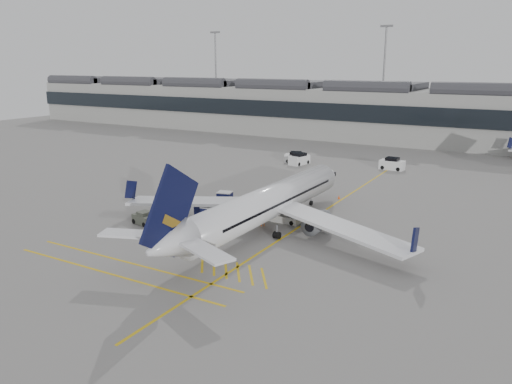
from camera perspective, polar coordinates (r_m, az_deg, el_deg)
The scene contains 18 objects.
ground at distance 52.21m, azimuth -7.88°, elevation -4.04°, with size 220.00×220.00×0.00m, color gray.
terminal at distance 115.47m, azimuth 14.61°, elevation 8.89°, with size 200.00×20.45×12.40m.
light_masts at distance 129.05m, azimuth 15.86°, elevation 13.07°, with size 113.00×0.60×25.45m.
apron_markings at distance 55.59m, azimuth 6.74°, elevation -2.84°, with size 0.25×60.00×0.01m, color gold.
airliner_main at distance 50.11m, azimuth 1.11°, elevation -1.41°, with size 32.09×35.08×9.32m.
belt_loader at distance 53.73m, azimuth 2.93°, elevation -2.71°, with size 5.01×1.82×2.04m.
baggage_cart_a at distance 54.68m, azimuth 0.49°, elevation -1.90°, with size 2.14×1.90×1.94m.
baggage_cart_b at distance 58.77m, azimuth -3.58°, elevation -0.80°, with size 2.06×1.82×1.86m.
baggage_cart_c at distance 52.96m, azimuth -5.26°, elevation -2.57°, with size 1.81×1.51×1.84m.
baggage_cart_d at distance 55.69m, azimuth -6.15°, elevation -1.80°, with size 1.87×1.64×1.73m.
ramp_agent_a at distance 51.97m, azimuth 0.79°, elevation -2.99°, with size 0.63×0.41×1.72m, color orange.
ramp_agent_b at distance 56.24m, azimuth -0.36°, elevation -1.56°, with size 0.89×0.69×1.83m, color #EE520C.
pushback_tug at distance 53.89m, azimuth -12.64°, elevation -2.98°, with size 2.73×1.98×1.39m.
safety_cone_nose at distance 63.29m, azimuth 9.46°, elevation -0.58°, with size 0.33×0.33×0.45m, color #F24C0A.
safety_cone_engine at distance 52.70m, azimuth 9.02°, elevation -3.61°, with size 0.37×0.37×0.52m, color #F24C0A.
service_van_left at distance 85.77m, azimuth 4.55°, elevation 3.94°, with size 3.97×2.71×1.86m.
service_van_mid at distance 84.22m, azimuth 4.96°, elevation 3.76°, with size 2.62×4.09×1.94m.
service_van_right at distance 82.68m, azimuth 15.29°, elevation 3.10°, with size 3.86×2.06×1.94m.
Camera 1 is at (30.67, -38.92, 16.45)m, focal length 35.00 mm.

